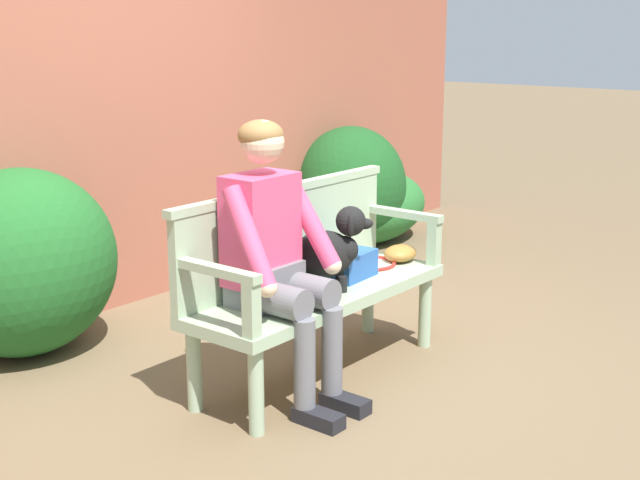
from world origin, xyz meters
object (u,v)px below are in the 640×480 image
garden_bench (320,300)px  sports_bag (348,264)px  dog_on_bench (331,248)px  tennis_racket (365,263)px  person_seated (275,251)px  baseball_glove (400,253)px

garden_bench → sports_bag: 0.28m
dog_on_bench → sports_bag: 0.27m
dog_on_bench → tennis_racket: (0.48, 0.13, -0.20)m
sports_bag → tennis_racket: bearing=16.4°
garden_bench → dog_on_bench: dog_on_bench is taller
dog_on_bench → sports_bag: dog_on_bench is taller
dog_on_bench → sports_bag: (0.22, 0.06, -0.14)m
person_seated → tennis_racket: bearing=6.6°
baseball_glove → person_seated: bearing=169.5°
dog_on_bench → baseball_glove: size_ratio=1.91×
person_seated → baseball_glove: size_ratio=6.07×
garden_bench → sports_bag: sports_bag is taller
person_seated → baseball_glove: 1.06m
garden_bench → dog_on_bench: 0.28m
dog_on_bench → baseball_glove: 0.68m
baseball_glove → dog_on_bench: bearing=172.0°
dog_on_bench → garden_bench: bearing=116.8°
garden_bench → person_seated: 0.49m
tennis_racket → baseball_glove: size_ratio=2.63×
tennis_racket → garden_bench: bearing=-170.4°
dog_on_bench → baseball_glove: bearing=1.8°
dog_on_bench → tennis_racket: 0.53m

